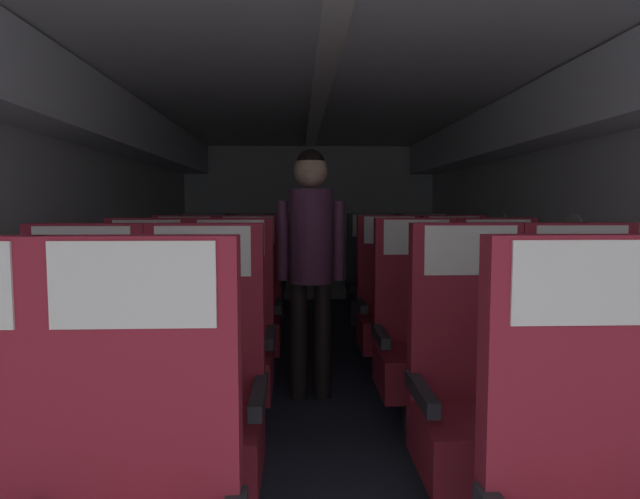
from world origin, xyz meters
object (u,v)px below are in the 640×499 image
at_px(seat_d_left_window, 184,311).
at_px(seat_e_right_window, 374,290).
at_px(seat_b_right_window, 474,399).
at_px(seat_d_right_window, 390,310).
at_px(seat_c_left_window, 146,344).
at_px(seat_c_right_aisle, 501,340).
at_px(seat_e_left_window, 203,292).
at_px(seat_b_left_window, 79,406).
at_px(seat_d_right_aisle, 456,310).
at_px(seat_b_left_aisle, 202,403).
at_px(seat_e_right_aisle, 426,290).
at_px(seat_c_right_window, 418,341).
at_px(seat_b_right_aisle, 587,398).
at_px(seat_d_left_aisle, 248,311).
at_px(seat_e_left_aisle, 257,291).
at_px(seat_c_left_aisle, 231,343).
at_px(flight_attendant, 311,246).

relative_size(seat_d_left_window, seat_e_right_window, 1.00).
bearing_deg(seat_b_right_window, seat_d_right_window, 90.54).
xyz_separation_m(seat_c_left_window, seat_c_right_aisle, (2.00, 0.01, 0.00)).
height_order(seat_c_left_window, seat_e_left_window, same).
bearing_deg(seat_c_left_window, seat_e_right_window, 49.99).
xyz_separation_m(seat_b_left_window, seat_e_left_window, (-0.00, 2.74, 0.00)).
bearing_deg(seat_d_right_aisle, seat_c_right_aisle, -90.40).
relative_size(seat_c_right_aisle, seat_e_left_window, 1.00).
relative_size(seat_b_left_aisle, seat_e_left_window, 1.00).
bearing_deg(seat_b_right_window, seat_b_left_aisle, -179.82).
xyz_separation_m(seat_b_left_window, seat_e_right_aisle, (1.99, 2.73, 0.00)).
bearing_deg(seat_b_left_window, seat_c_right_window, 31.34).
bearing_deg(seat_c_right_aisle, seat_b_right_aisle, -90.42).
bearing_deg(seat_e_right_window, seat_e_left_window, -179.64).
distance_m(seat_d_left_aisle, seat_d_right_window, 1.04).
xyz_separation_m(seat_c_left_window, seat_d_right_window, (1.52, 0.91, 0.00)).
relative_size(seat_b_left_window, seat_d_left_aisle, 1.00).
bearing_deg(seat_b_right_aisle, seat_b_left_window, -179.97).
relative_size(seat_e_left_window, seat_e_left_aisle, 1.00).
bearing_deg(seat_d_left_window, seat_b_left_window, -90.40).
distance_m(seat_d_right_window, seat_e_right_aisle, 1.02).
height_order(seat_c_left_aisle, seat_e_right_aisle, same).
distance_m(seat_b_right_window, seat_c_left_aisle, 1.41).
height_order(seat_e_left_aisle, seat_e_right_aisle, same).
bearing_deg(seat_e_left_window, seat_c_right_window, -49.99).
relative_size(seat_b_right_window, seat_e_right_aisle, 1.00).
relative_size(seat_c_left_window, seat_e_left_aisle, 1.00).
relative_size(seat_b_right_aisle, seat_d_right_window, 1.00).
height_order(seat_d_left_window, seat_e_right_window, same).
distance_m(seat_c_right_window, seat_d_right_window, 0.91).
relative_size(seat_b_left_window, seat_b_right_aisle, 1.00).
xyz_separation_m(seat_b_left_window, seat_c_left_aisle, (0.46, 0.93, 0.00)).
relative_size(seat_b_right_window, flight_attendant, 0.74).
relative_size(seat_c_right_window, seat_d_right_aisle, 1.00).
distance_m(seat_b_left_aisle, seat_d_right_window, 2.11).
bearing_deg(seat_d_left_window, seat_e_right_window, 30.78).
bearing_deg(seat_d_left_aisle, seat_e_left_aisle, 90.10).
relative_size(seat_b_right_aisle, seat_c_left_window, 1.00).
distance_m(seat_b_left_window, seat_c_right_window, 1.78).
xyz_separation_m(seat_c_right_aisle, seat_e_left_aisle, (-1.52, 1.81, 0.00)).
bearing_deg(seat_e_right_aisle, seat_e_right_window, 178.60).
bearing_deg(seat_b_right_window, seat_e_left_window, 119.42).
xyz_separation_m(seat_b_right_aisle, seat_c_right_window, (-0.47, 0.92, 0.00)).
relative_size(seat_d_right_aisle, flight_attendant, 0.74).
distance_m(seat_c_right_aisle, seat_d_right_aisle, 0.89).
height_order(seat_b_left_window, seat_d_left_window, same).
distance_m(seat_c_left_aisle, seat_e_right_aisle, 2.37).
relative_size(seat_d_right_window, flight_attendant, 0.74).
distance_m(seat_b_left_window, seat_e_left_aisle, 2.78).
bearing_deg(seat_d_right_window, seat_c_left_window, -149.11).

